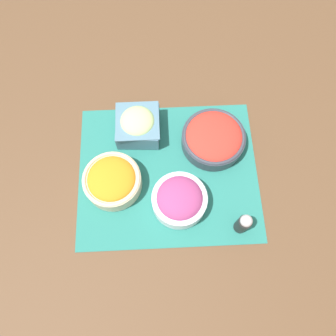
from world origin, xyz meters
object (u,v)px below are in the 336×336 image
carrot_bowl (112,180)px  tomato_bowl (213,138)px  pepper_shaker (244,223)px  onion_bowl (179,199)px  cucumber_bowl (138,125)px

carrot_bowl → tomato_bowl: bearing=22.0°
carrot_bowl → pepper_shaker: pepper_shaker is taller
carrot_bowl → tomato_bowl: (0.28, 0.11, -0.00)m
carrot_bowl → onion_bowl: bearing=-19.3°
cucumber_bowl → pepper_shaker: (0.26, -0.29, 0.01)m
carrot_bowl → tomato_bowl: size_ratio=0.87×
onion_bowl → tomato_bowl: onion_bowl is taller
cucumber_bowl → carrot_bowl: bearing=-113.8°
onion_bowl → tomato_bowl: 0.20m
carrot_bowl → pepper_shaker: (0.33, -0.13, 0.01)m
tomato_bowl → pepper_shaker: 0.25m
onion_bowl → cucumber_bowl: bearing=115.1°
pepper_shaker → cucumber_bowl: bearing=131.5°
carrot_bowl → pepper_shaker: bearing=-21.9°
cucumber_bowl → pepper_shaker: pepper_shaker is taller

